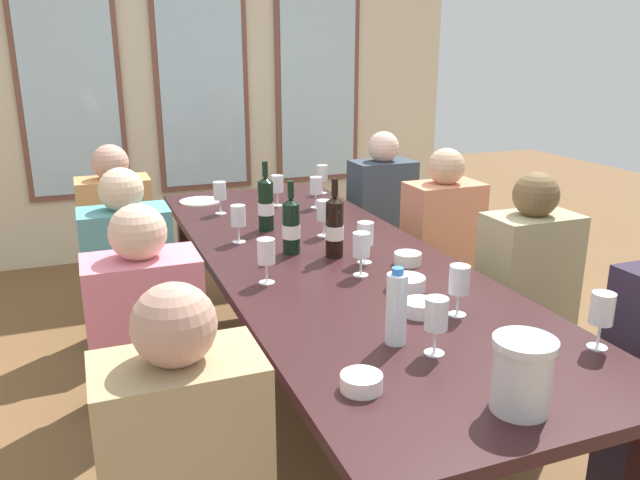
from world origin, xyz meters
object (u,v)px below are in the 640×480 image
Objects in this scene: seated_person_6 at (150,367)px; wine_glass_5 at (277,185)px; seated_person_1 at (441,258)px; metal_pitcher at (523,374)px; wine_glass_0 at (220,192)px; seated_person_0 at (131,297)px; water_bottle at (396,308)px; wine_bottle_0 at (291,226)px; wine_glass_2 at (322,174)px; wine_glass_11 at (316,187)px; wine_glass_7 at (238,217)px; wine_glass_9 at (266,254)px; wine_glass_1 at (602,310)px; tasting_bowl_2 at (420,308)px; seated_person_7 at (525,305)px; wine_glass_3 at (324,212)px; wine_glass_6 at (361,246)px; white_plate_0 at (200,201)px; tasting_bowl_1 at (408,259)px; wine_bottle_2 at (335,227)px; tasting_bowl_3 at (361,382)px; tasting_bowl_0 at (406,283)px; wine_bottle_1 at (266,204)px; wine_glass_4 at (436,317)px; wine_glass_8 at (365,235)px; wine_glass_10 at (459,281)px; seated_person_5 at (381,224)px; dining_table at (327,270)px; seated_person_4 at (119,251)px.

wine_glass_5 is at bearing 55.31° from seated_person_6.
metal_pitcher is at bearing -115.87° from seated_person_1.
seated_person_6 is (-0.53, -1.19, -0.33)m from wine_glass_0.
metal_pitcher is at bearing -64.39° from seated_person_0.
wine_bottle_0 is at bearing 90.79° from water_bottle.
wine_glass_2 is 1.00× the size of wine_glass_11.
wine_glass_7 and wine_glass_9 have the same top height.
wine_glass_1 and wine_glass_11 have the same top height.
tasting_bowl_2 is 0.69× the size of wine_glass_1.
wine_bottle_0 reaches higher than water_bottle.
wine_glass_1 is at bearing -115.56° from seated_person_7.
tasting_bowl_2 is 0.69× the size of wine_glass_2.
wine_glass_3 is 0.56m from wine_glass_6.
tasting_bowl_1 is at bearing -67.21° from white_plate_0.
wine_bottle_2 reaches higher than tasting_bowl_3.
wine_glass_5 is at bearing 92.19° from tasting_bowl_0.
seated_person_0 is (-1.06, 0.60, -0.24)m from tasting_bowl_1.
wine_bottle_1 reaches higher than wine_glass_0.
tasting_bowl_3 is 0.64× the size of wine_glass_7.
wine_glass_4 is 1.00× the size of wine_glass_8.
wine_glass_5 is (0.01, 1.62, 0.09)m from tasting_bowl_2.
wine_glass_0 is at bearing 100.10° from wine_bottle_0.
wine_glass_0 is at bearing -80.46° from white_plate_0.
wine_bottle_2 is at bearing 71.27° from tasting_bowl_3.
wine_glass_11 is at bearing 78.34° from wine_glass_6.
wine_glass_7 is 0.74m from wine_glass_11.
tasting_bowl_1 is at bearing 167.24° from seated_person_7.
white_plate_0 is at bearing 59.26° from seated_person_0.
wine_bottle_1 reaches higher than wine_glass_7.
wine_glass_4 is 1.08m from seated_person_7.
water_bottle is (-0.14, -0.83, -0.02)m from wine_bottle_2.
wine_glass_10 reaches higher than tasting_bowl_3.
tasting_bowl_1 is 0.65× the size of wine_glass_1.
seated_person_7 is at bearing -25.23° from wine_bottle_0.
wine_glass_3 is 1.09m from seated_person_5.
tasting_bowl_3 is at bearing -101.31° from wine_glass_5.
wine_glass_11 is (-0.17, -0.33, -0.00)m from wine_glass_2.
wine_bottle_1 is 0.99m from tasting_bowl_0.
wine_glass_5 is at bearing -149.67° from wine_glass_2.
wine_glass_11 is (0.22, 1.08, -0.00)m from wine_glass_6.
wine_glass_9 reaches higher than tasting_bowl_0.
seated_person_5 is at bearing 9.86° from wine_glass_0.
dining_table is 16.47× the size of wine_glass_1.
seated_person_0 is at bearing -120.74° from white_plate_0.
wine_glass_11 is 1.14m from seated_person_4.
water_bottle reaches higher than wine_glass_10.
wine_bottle_0 reaches higher than wine_glass_9.
wine_glass_3 is (0.04, 0.97, 0.09)m from tasting_bowl_2.
tasting_bowl_1 is 0.89m from wine_glass_1.
seated_person_5 reaches higher than tasting_bowl_0.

